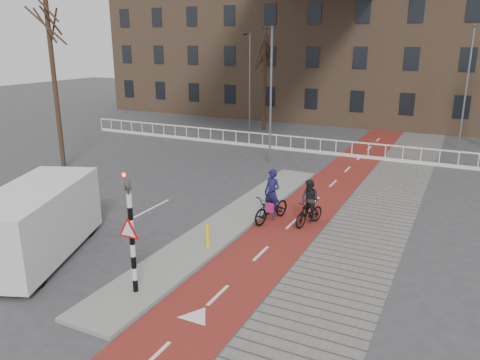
% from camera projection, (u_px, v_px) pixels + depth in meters
% --- Properties ---
extents(ground, '(120.00, 120.00, 0.00)m').
position_uv_depth(ground, '(192.00, 269.00, 14.71)').
color(ground, '#38383A').
rests_on(ground, ground).
extents(bike_lane, '(2.50, 60.00, 0.01)m').
position_uv_depth(bike_lane, '(327.00, 189.00, 22.66)').
color(bike_lane, maroon).
rests_on(bike_lane, ground).
extents(sidewalk, '(3.00, 60.00, 0.01)m').
position_uv_depth(sidewalk, '(387.00, 197.00, 21.48)').
color(sidewalk, slate).
rests_on(sidewalk, ground).
extents(curb_island, '(1.80, 16.00, 0.12)m').
position_uv_depth(curb_island, '(230.00, 222.00, 18.42)').
color(curb_island, gray).
rests_on(curb_island, ground).
extents(traffic_signal, '(0.80, 0.80, 3.68)m').
position_uv_depth(traffic_signal, '(131.00, 230.00, 12.66)').
color(traffic_signal, black).
rests_on(traffic_signal, curb_island).
extents(bollard, '(0.12, 0.12, 0.82)m').
position_uv_depth(bollard, '(208.00, 236.00, 15.91)').
color(bollard, yellow).
rests_on(bollard, curb_island).
extents(cyclist_near, '(1.21, 2.17, 2.12)m').
position_uv_depth(cyclist_near, '(272.00, 204.00, 18.44)').
color(cyclist_near, black).
rests_on(cyclist_near, bike_lane).
extents(cyclist_far, '(0.99, 1.74, 1.82)m').
position_uv_depth(cyclist_far, '(309.00, 207.00, 18.02)').
color(cyclist_far, black).
rests_on(cyclist_far, bike_lane).
extents(van, '(4.08, 5.94, 2.37)m').
position_uv_depth(van, '(35.00, 222.00, 15.20)').
color(van, silver).
rests_on(van, ground).
extents(railing, '(28.00, 0.10, 0.99)m').
position_uv_depth(railing, '(262.00, 143.00, 31.35)').
color(railing, silver).
rests_on(railing, ground).
extents(townhouse_row, '(46.00, 10.00, 15.90)m').
position_uv_depth(townhouse_row, '(352.00, 30.00, 41.24)').
color(townhouse_row, '#7F6047').
rests_on(townhouse_row, ground).
extents(tree_left, '(0.25, 0.25, 9.57)m').
position_uv_depth(tree_left, '(55.00, 82.00, 24.94)').
color(tree_left, black).
rests_on(tree_left, ground).
extents(tree_mid, '(0.27, 0.27, 6.92)m').
position_uv_depth(tree_mid, '(265.00, 86.00, 36.67)').
color(tree_mid, black).
rests_on(tree_mid, ground).
extents(streetlight_near, '(0.12, 0.12, 7.68)m').
position_uv_depth(streetlight_near, '(271.00, 97.00, 26.47)').
color(streetlight_near, slate).
rests_on(streetlight_near, ground).
extents(streetlight_left, '(0.12, 0.12, 7.49)m').
position_uv_depth(streetlight_left, '(250.00, 83.00, 36.58)').
color(streetlight_left, slate).
rests_on(streetlight_left, ground).
extents(streetlight_right, '(0.12, 0.12, 7.87)m').
position_uv_depth(streetlight_right, '(466.00, 89.00, 30.05)').
color(streetlight_right, slate).
rests_on(streetlight_right, ground).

